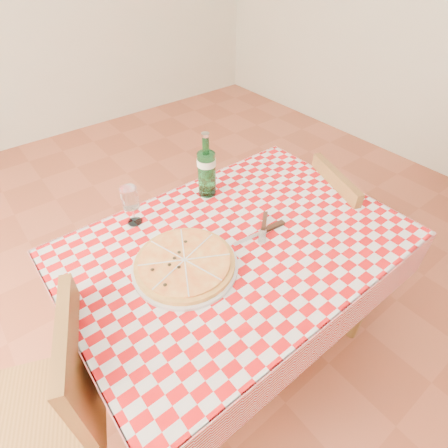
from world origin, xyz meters
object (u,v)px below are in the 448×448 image
at_px(pizza_plate, 185,263).
at_px(water_bottle, 206,165).
at_px(chair_near, 338,227).
at_px(chair_far, 64,395).
at_px(wine_glass, 132,206).
at_px(dining_table, 237,259).

height_order(pizza_plate, water_bottle, water_bottle).
height_order(chair_near, chair_far, chair_far).
bearing_deg(chair_far, water_bottle, -136.39).
bearing_deg(pizza_plate, water_bottle, 43.73).
bearing_deg(chair_far, wine_glass, -122.29).
relative_size(chair_far, pizza_plate, 2.28).
relative_size(chair_near, chair_far, 0.96).
bearing_deg(dining_table, wine_glass, 126.26).
height_order(chair_far, pizza_plate, chair_far).
bearing_deg(pizza_plate, wine_glass, 94.24).
height_order(pizza_plate, wine_glass, wine_glass).
relative_size(chair_far, water_bottle, 2.93).
relative_size(chair_far, wine_glass, 5.10).
distance_m(dining_table, chair_far, 0.77).
height_order(chair_near, water_bottle, water_bottle).
bearing_deg(chair_far, pizza_plate, -155.90).
bearing_deg(pizza_plate, chair_near, -2.22).
bearing_deg(chair_far, dining_table, -157.59).
relative_size(chair_near, pizza_plate, 2.19).
height_order(chair_near, pizza_plate, chair_near).
xyz_separation_m(dining_table, pizza_plate, (-0.23, 0.01, 0.12)).
height_order(chair_far, water_bottle, water_bottle).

